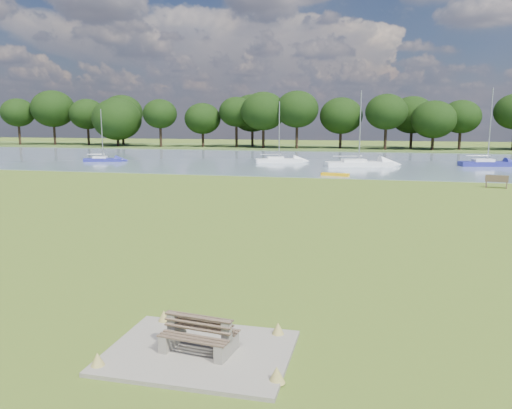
% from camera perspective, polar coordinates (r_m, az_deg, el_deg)
% --- Properties ---
extents(ground, '(220.00, 220.00, 0.00)m').
position_cam_1_polar(ground, '(25.08, 4.47, -2.73)').
color(ground, olive).
extents(river, '(220.00, 40.00, 0.10)m').
position_cam_1_polar(river, '(66.53, 10.20, 4.87)').
color(river, slate).
rests_on(river, ground).
extents(far_bank, '(220.00, 20.00, 0.40)m').
position_cam_1_polar(far_bank, '(96.43, 11.27, 6.27)').
color(far_bank, '#4C6626').
rests_on(far_bank, ground).
extents(concrete_pad, '(4.20, 3.20, 0.10)m').
position_cam_1_polar(concrete_pad, '(12.12, -6.48, -16.42)').
color(concrete_pad, gray).
rests_on(concrete_pad, ground).
extents(bench_pair, '(1.78, 1.19, 0.90)m').
position_cam_1_polar(bench_pair, '(11.94, -6.52, -14.62)').
color(bench_pair, gray).
rests_on(bench_pair, concrete_pad).
extents(riverbank_bench, '(1.77, 0.90, 1.05)m').
position_cam_1_polar(riverbank_bench, '(44.15, 25.79, 2.39)').
color(riverbank_bench, brown).
rests_on(riverbank_bench, ground).
extents(kayak, '(2.78, 1.15, 0.27)m').
position_cam_1_polar(kayak, '(48.63, 9.03, 3.41)').
color(kayak, '#EEAC0B').
rests_on(kayak, river).
extents(tree_line, '(159.05, 9.07, 10.98)m').
position_cam_1_polar(tree_line, '(92.33, 16.55, 9.96)').
color(tree_line, black).
rests_on(tree_line, far_bank).
extents(sailboat_0, '(6.50, 3.01, 8.90)m').
position_cam_1_polar(sailboat_0, '(64.00, 24.88, 4.45)').
color(sailboat_0, navy).
rests_on(sailboat_0, river).
extents(sailboat_1, '(6.03, 3.38, 7.61)m').
position_cam_1_polar(sailboat_1, '(63.40, 2.58, 5.22)').
color(sailboat_1, white).
rests_on(sailboat_1, river).
extents(sailboat_3, '(7.88, 4.34, 8.59)m').
position_cam_1_polar(sailboat_3, '(59.08, 11.60, 4.76)').
color(sailboat_3, white).
rests_on(sailboat_3, river).
extents(sailboat_4, '(4.98, 2.79, 6.70)m').
position_cam_1_polar(sailboat_4, '(67.65, -17.12, 5.06)').
color(sailboat_4, navy).
rests_on(sailboat_4, river).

